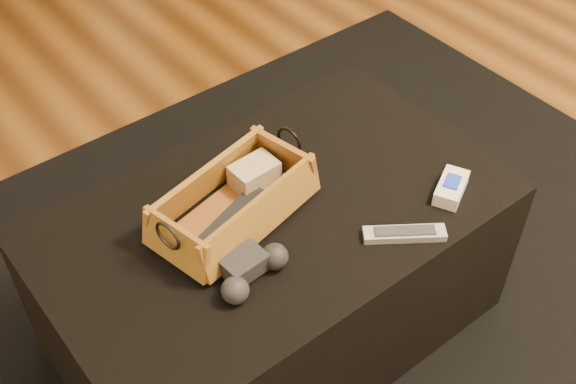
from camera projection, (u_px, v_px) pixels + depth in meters
floor at (367, 342)px, 1.82m from camera, size 5.00×5.50×0.01m
area_rug at (289, 340)px, 1.81m from camera, size 2.60×2.00×0.01m
ottoman at (276, 273)px, 1.68m from camera, size 1.00×0.60×0.42m
tv_remote at (233, 217)px, 1.49m from camera, size 0.19×0.10×0.02m
cloth_bundle at (254, 174)px, 1.56m from camera, size 0.10×0.07×0.05m
wicker_basket at (234, 203)px, 1.49m from camera, size 0.39×0.26×0.13m
game_controller at (251, 270)px, 1.39m from camera, size 0.17×0.10×0.05m
silver_remote at (404, 234)px, 1.48m from camera, size 0.16×0.13×0.02m
cream_gadget at (451, 188)px, 1.56m from camera, size 0.12×0.10×0.04m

